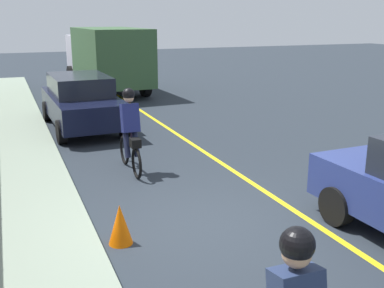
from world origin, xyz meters
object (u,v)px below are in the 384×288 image
object	(u,v)px
cyclist_lead	(130,131)
traffic_cone_near	(120,224)
parked_sedan_rear	(81,101)
box_truck_background	(107,56)

from	to	relation	value
cyclist_lead	traffic_cone_near	xyz separation A→B (m)	(-3.13, 1.00, -0.60)
cyclist_lead	traffic_cone_near	distance (m)	3.34
parked_sedan_rear	traffic_cone_near	size ratio (longest dim) A/B	7.25
parked_sedan_rear	box_truck_background	xyz separation A→B (m)	(6.70, -2.22, 0.73)
parked_sedan_rear	traffic_cone_near	xyz separation A→B (m)	(-7.66, 0.71, -0.52)
parked_sedan_rear	box_truck_background	size ratio (longest dim) A/B	0.65
cyclist_lead	box_truck_background	xyz separation A→B (m)	(11.23, -1.93, 0.64)
parked_sedan_rear	box_truck_background	bearing A→B (deg)	160.14
box_truck_background	cyclist_lead	bearing A→B (deg)	167.62
cyclist_lead	traffic_cone_near	world-z (taller)	cyclist_lead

